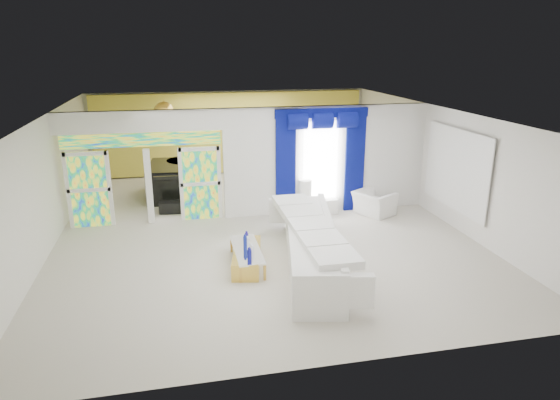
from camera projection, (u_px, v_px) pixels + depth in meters
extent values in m
plane|color=#B7AF9E|center=(259.00, 227.00, 12.96)|extent=(12.00, 12.00, 0.00)
cube|color=white|center=(328.00, 159.00, 13.87)|extent=(5.70, 0.18, 3.00)
cube|color=white|center=(140.00, 121.00, 12.50)|extent=(4.30, 0.18, 0.55)
cube|color=#994C3F|center=(89.00, 190.00, 12.74)|extent=(0.95, 0.04, 2.00)
cube|color=#994C3F|center=(200.00, 184.00, 13.31)|extent=(0.95, 0.04, 2.00)
cube|color=#994C3F|center=(142.00, 140.00, 12.65)|extent=(4.00, 0.05, 0.35)
cube|color=white|center=(320.00, 162.00, 13.74)|extent=(1.00, 0.02, 2.30)
cube|color=#031048|center=(286.00, 166.00, 13.53)|extent=(0.55, 0.10, 2.80)
cube|color=#031048|center=(355.00, 163.00, 13.93)|extent=(0.55, 0.10, 2.80)
cube|color=#031048|center=(322.00, 113.00, 13.30)|extent=(2.60, 0.12, 0.25)
cube|color=white|center=(457.00, 169.00, 12.55)|extent=(0.04, 2.70, 1.90)
cube|color=gold|center=(231.00, 133.00, 18.01)|extent=(9.70, 0.12, 2.90)
cube|color=white|center=(311.00, 247.00, 10.59)|extent=(1.86, 4.69, 0.87)
cube|color=gold|center=(247.00, 257.00, 10.67)|extent=(0.87, 1.74, 0.37)
cube|color=white|center=(315.00, 206.00, 13.97)|extent=(1.24, 0.40, 0.41)
cylinder|color=white|center=(305.00, 190.00, 13.76)|extent=(0.36, 0.36, 0.58)
imported|color=white|center=(374.00, 203.00, 13.85)|extent=(1.25, 1.31, 0.66)
cube|color=black|center=(175.00, 180.00, 15.45)|extent=(1.73, 2.17, 1.04)
cube|color=black|center=(177.00, 207.00, 14.07)|extent=(1.00, 0.46, 0.32)
cube|color=tan|center=(81.00, 199.00, 13.90)|extent=(0.60, 0.55, 0.84)
sphere|color=gold|center=(164.00, 112.00, 14.87)|extent=(0.60, 0.60, 0.60)
cylinder|color=navy|center=(245.00, 242.00, 10.65)|extent=(0.08, 0.08, 0.27)
cylinder|color=navy|center=(249.00, 254.00, 10.13)|extent=(0.09, 0.09, 0.19)
cylinder|color=white|center=(252.00, 250.00, 10.37)|extent=(0.10, 0.10, 0.16)
cylinder|color=navy|center=(247.00, 237.00, 11.11)|extent=(0.08, 0.08, 0.16)
cylinder|color=white|center=(247.00, 242.00, 10.87)|extent=(0.11, 0.11, 0.12)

